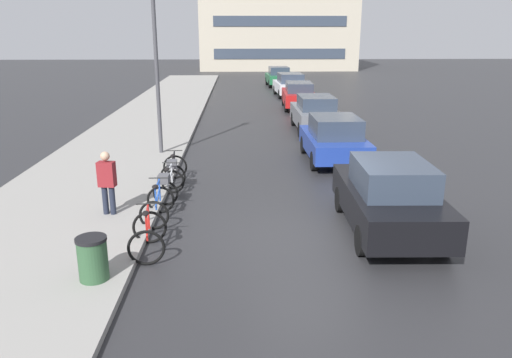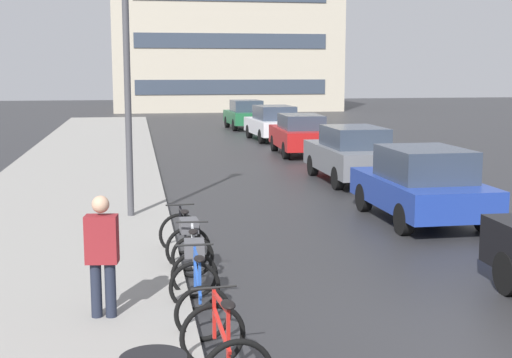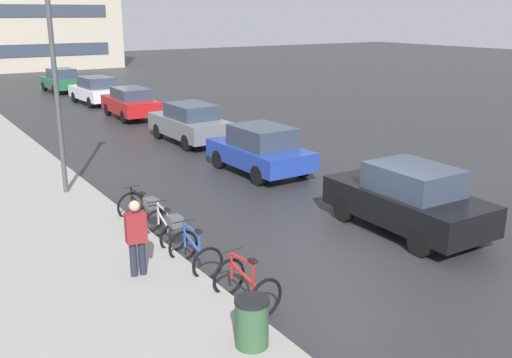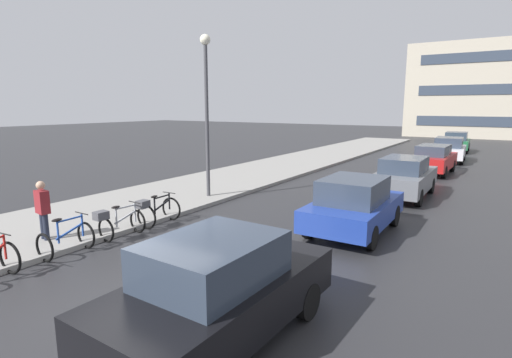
# 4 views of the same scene
# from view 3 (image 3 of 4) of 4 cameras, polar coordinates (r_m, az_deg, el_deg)

# --- Properties ---
(ground_plane) EXTENTS (140.00, 140.00, 0.00)m
(ground_plane) POSITION_cam_3_polar(r_m,az_deg,el_deg) (13.25, 9.99, -7.02)
(ground_plane) COLOR #28282B
(bicycle_nearest) EXTENTS (0.86, 1.21, 1.00)m
(bicycle_nearest) POSITION_cam_3_polar(r_m,az_deg,el_deg) (10.58, -0.95, -10.57)
(bicycle_nearest) COLOR black
(bicycle_nearest) RESTS_ON ground
(bicycle_second) EXTENTS (0.71, 1.16, 0.97)m
(bicycle_second) POSITION_cam_3_polar(r_m,az_deg,el_deg) (12.02, -6.12, -7.31)
(bicycle_second) COLOR black
(bicycle_second) RESTS_ON ground
(bicycle_third) EXTENTS (0.74, 1.38, 0.94)m
(bicycle_third) POSITION_cam_3_polar(r_m,az_deg,el_deg) (13.24, -8.83, -4.73)
(bicycle_third) COLOR black
(bicycle_third) RESTS_ON ground
(bicycle_farthest) EXTENTS (0.82, 1.45, 0.95)m
(bicycle_farthest) POSITION_cam_3_polar(r_m,az_deg,el_deg) (14.49, -11.31, -2.94)
(bicycle_farthest) COLOR black
(bicycle_farthest) RESTS_ON ground
(car_black) EXTENTS (1.99, 4.23, 1.69)m
(car_black) POSITION_cam_3_polar(r_m,az_deg,el_deg) (14.36, 14.95, -1.91)
(car_black) COLOR black
(car_black) RESTS_ON ground
(car_blue) EXTENTS (1.98, 3.96, 1.61)m
(car_blue) POSITION_cam_3_polar(r_m,az_deg,el_deg) (19.02, 0.44, 2.98)
(car_blue) COLOR navy
(car_blue) RESTS_ON ground
(car_grey) EXTENTS (1.89, 4.34, 1.62)m
(car_grey) POSITION_cam_3_polar(r_m,az_deg,el_deg) (23.79, -6.61, 5.60)
(car_grey) COLOR slate
(car_grey) RESTS_ON ground
(car_red) EXTENTS (1.89, 4.26, 1.55)m
(car_red) POSITION_cam_3_polar(r_m,az_deg,el_deg) (29.90, -12.44, 7.47)
(car_red) COLOR #AD1919
(car_red) RESTS_ON ground
(car_white) EXTENTS (2.14, 4.27, 1.60)m
(car_white) POSITION_cam_3_polar(r_m,az_deg,el_deg) (35.15, -15.68, 8.55)
(car_white) COLOR silver
(car_white) RESTS_ON ground
(car_green) EXTENTS (2.03, 3.87, 1.58)m
(car_green) POSITION_cam_3_polar(r_m,az_deg,el_deg) (41.27, -18.87, 9.32)
(car_green) COLOR #1E6038
(car_green) RESTS_ON ground
(pedestrian) EXTENTS (0.43, 0.29, 1.71)m
(pedestrian) POSITION_cam_3_polar(r_m,az_deg,el_deg) (11.49, -11.87, -5.66)
(pedestrian) COLOR #1E2333
(pedestrian) RESTS_ON ground
(streetlamp) EXTENTS (0.39, 0.39, 6.21)m
(streetlamp) POSITION_cam_3_polar(r_m,az_deg,el_deg) (16.94, -19.62, 11.29)
(streetlamp) COLOR #424247
(streetlamp) RESTS_ON ground
(trash_bin) EXTENTS (0.55, 0.55, 0.95)m
(trash_bin) POSITION_cam_3_polar(r_m,az_deg,el_deg) (9.20, -0.41, -14.49)
(trash_bin) COLOR #2D5133
(trash_bin) RESTS_ON ground
(building_facade_main) EXTENTS (17.64, 10.11, 10.70)m
(building_facade_main) POSITION_cam_3_polar(r_m,az_deg,el_deg) (60.86, -23.09, 15.21)
(building_facade_main) COLOR #B2A893
(building_facade_main) RESTS_ON ground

